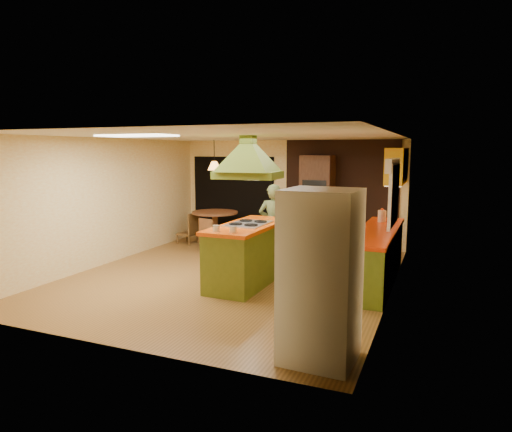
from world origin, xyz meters
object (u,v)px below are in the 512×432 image
at_px(dining_table, 215,221).
at_px(canister_large, 382,216).
at_px(man, 273,224).
at_px(kitchen_island, 248,253).
at_px(wall_oven, 317,202).
at_px(refrigerator, 321,276).

xyz_separation_m(dining_table, canister_large, (3.96, -0.83, 0.45)).
height_order(man, dining_table, man).
distance_m(kitchen_island, dining_table, 3.27).
height_order(kitchen_island, canister_large, canister_large).
distance_m(kitchen_island, wall_oven, 3.28).
xyz_separation_m(kitchen_island, wall_oven, (0.35, 3.22, 0.56)).
height_order(kitchen_island, refrigerator, refrigerator).
bearing_deg(kitchen_island, dining_table, 128.50).
bearing_deg(kitchen_island, refrigerator, -50.92).
bearing_deg(man, refrigerator, 104.44).
distance_m(kitchen_island, canister_large, 2.70).
distance_m(kitchen_island, man, 1.41).
relative_size(kitchen_island, refrigerator, 1.11).
xyz_separation_m(refrigerator, wall_oven, (-1.51, 5.60, 0.14)).
xyz_separation_m(wall_oven, canister_large, (1.63, -1.45, -0.04)).
distance_m(dining_table, canister_large, 4.07).
bearing_deg(man, wall_oven, -114.77).
bearing_deg(dining_table, man, -32.36).
distance_m(refrigerator, canister_large, 4.16).
relative_size(refrigerator, canister_large, 8.54).
xyz_separation_m(kitchen_island, refrigerator, (1.86, -2.39, 0.41)).
bearing_deg(man, canister_large, 178.44).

